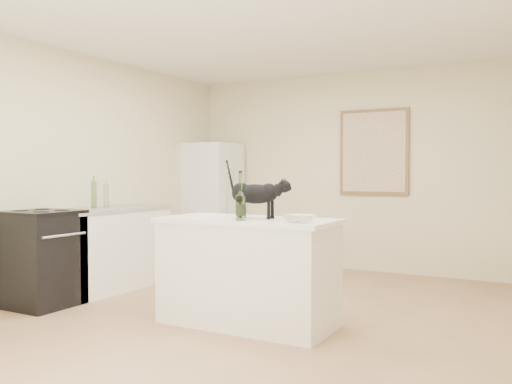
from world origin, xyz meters
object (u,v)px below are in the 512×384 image
(black_cat, at_px, (255,197))
(fridge, at_px, (212,203))
(wine_bottle, at_px, (240,199))
(stove, at_px, (42,259))
(glass_bowl, at_px, (299,219))

(black_cat, bearing_deg, fridge, 125.38)
(wine_bottle, bearing_deg, fridge, 127.31)
(fridge, bearing_deg, stove, -90.00)
(wine_bottle, bearing_deg, black_cat, 87.48)
(wine_bottle, relative_size, glass_bowl, 1.40)
(stove, bearing_deg, black_cat, 11.56)
(fridge, distance_m, wine_bottle, 3.46)
(fridge, relative_size, glass_bowl, 6.83)
(fridge, xyz_separation_m, glass_bowl, (2.60, -2.71, 0.08))
(stove, bearing_deg, fridge, 90.00)
(glass_bowl, bearing_deg, wine_bottle, -175.91)
(stove, distance_m, wine_bottle, 2.19)
(stove, relative_size, glass_bowl, 3.61)
(black_cat, bearing_deg, stove, -172.91)
(stove, distance_m, fridge, 2.98)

